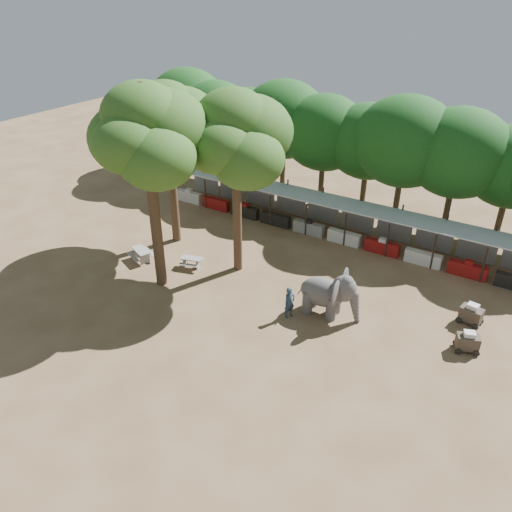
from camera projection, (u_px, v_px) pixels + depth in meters
The scene contains 12 objects.
ground at pixel (222, 332), 26.69m from camera, with size 100.00×100.00×0.00m, color brown.
vendor_stalls at pixel (332, 219), 36.30m from camera, with size 28.00×2.99×2.80m.
yard_tree_left at pixel (168, 125), 32.18m from camera, with size 7.10×6.90×11.02m.
yard_tree_center at pixel (147, 135), 26.61m from camera, with size 7.10×6.90×12.04m.
yard_tree_back at pixel (235, 138), 28.50m from camera, with size 7.10×6.90×11.36m.
backdrop_trees at pixel (365, 143), 37.97m from camera, with size 46.46×5.95×8.33m.
elephant at pixel (330, 293), 27.47m from camera, with size 3.62×2.75×2.74m.
handler at pixel (289, 303), 27.48m from camera, with size 0.67×0.45×1.86m, color #26384C.
picnic_table_near at pixel (141, 253), 33.17m from camera, with size 2.01×1.93×0.79m.
picnic_table_far at pixel (192, 261), 32.45m from camera, with size 1.64×1.55×0.68m.
cart_front at pixel (468, 341), 25.11m from camera, with size 1.41×1.17×1.18m.
cart_back at pixel (471, 314), 27.10m from camera, with size 1.39×1.03×1.24m.
Camera 1 is at (12.84, -17.00, 16.69)m, focal length 35.00 mm.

